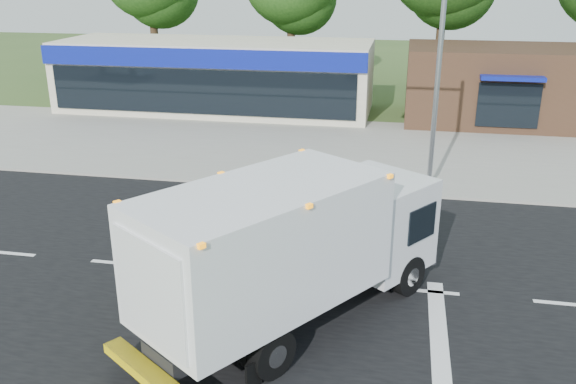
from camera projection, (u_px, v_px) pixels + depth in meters
The scene contains 10 objects.
ground at pixel (320, 282), 16.26m from camera, with size 120.00×120.00×0.00m, color #385123.
road_asphalt at pixel (320, 282), 16.26m from camera, with size 60.00×14.00×0.02m, color black.
sidewalk at pixel (349, 181), 23.80m from camera, with size 60.00×2.40×0.12m, color gray.
parking_apron at pixel (361, 143), 29.17m from camera, with size 60.00×9.00×0.02m, color gray.
lane_markings at pixel (368, 313), 14.77m from camera, with size 55.20×7.00×0.01m.
ems_box_truck at pixel (293, 242), 13.65m from camera, with size 6.79×8.19×3.65m.
emergency_worker at pixel (139, 261), 15.49m from camera, with size 0.73×0.67×1.78m.
retail_strip_mall at pixel (215, 75), 35.53m from camera, with size 18.00×6.20×4.00m.
brown_storefront at pixel (501, 85), 32.77m from camera, with size 10.00×6.70×4.00m.
traffic_signal_pole at pixel (420, 59), 21.16m from camera, with size 3.51×0.25×8.00m.
Camera 1 is at (1.85, -14.34, 7.87)m, focal length 38.00 mm.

